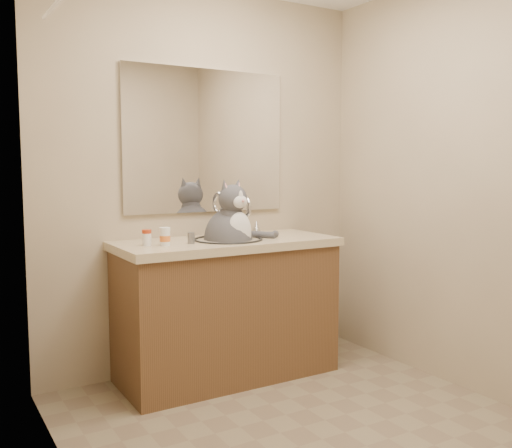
{
  "coord_description": "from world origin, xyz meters",
  "views": [
    {
      "loc": [
        -1.59,
        -2.06,
        1.29
      ],
      "look_at": [
        0.02,
        0.65,
        0.97
      ],
      "focal_mm": 40.0,
      "sensor_mm": 36.0,
      "label": 1
    }
  ],
  "objects_px": {
    "pill_bottle_orange": "(165,237)",
    "grey_canister": "(191,238)",
    "cat": "(230,235)",
    "pill_bottle_redcap": "(147,238)"
  },
  "relations": [
    {
      "from": "pill_bottle_orange",
      "to": "grey_canister",
      "type": "height_order",
      "value": "pill_bottle_orange"
    },
    {
      "from": "cat",
      "to": "pill_bottle_orange",
      "type": "relative_size",
      "value": 5.62
    },
    {
      "from": "cat",
      "to": "pill_bottle_redcap",
      "type": "relative_size",
      "value": 6.39
    },
    {
      "from": "cat",
      "to": "pill_bottle_redcap",
      "type": "height_order",
      "value": "cat"
    },
    {
      "from": "pill_bottle_redcap",
      "to": "grey_canister",
      "type": "bearing_deg",
      "value": -10.17
    },
    {
      "from": "grey_canister",
      "to": "pill_bottle_orange",
      "type": "bearing_deg",
      "value": -176.59
    },
    {
      "from": "cat",
      "to": "pill_bottle_redcap",
      "type": "xyz_separation_m",
      "value": [
        -0.52,
        -0.0,
        0.02
      ]
    },
    {
      "from": "cat",
      "to": "grey_canister",
      "type": "distance_m",
      "value": 0.28
    },
    {
      "from": "cat",
      "to": "grey_canister",
      "type": "height_order",
      "value": "cat"
    },
    {
      "from": "pill_bottle_orange",
      "to": "cat",
      "type": "bearing_deg",
      "value": 7.22
    }
  ]
}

